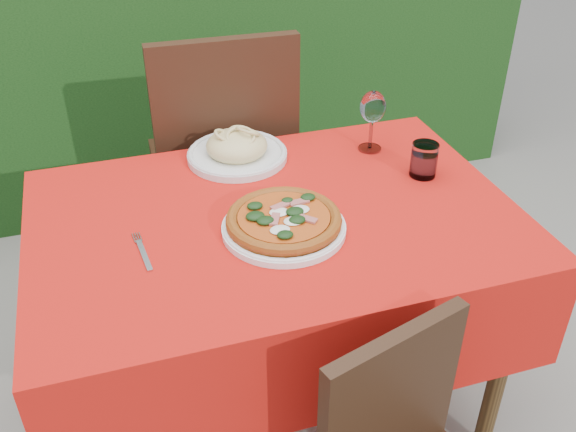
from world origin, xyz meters
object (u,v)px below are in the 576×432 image
object	(u,v)px
chair_far	(223,154)
wine_glass	(373,109)
pizza_plate	(284,222)
water_glass	(424,162)
fork	(144,255)
pasta_plate	(237,150)

from	to	relation	value
chair_far	wine_glass	size ratio (longest dim) A/B	5.53
chair_far	pizza_plate	distance (m)	0.74
chair_far	water_glass	world-z (taller)	chair_far
water_glass	fork	bearing A→B (deg)	-169.57
pizza_plate	fork	world-z (taller)	pizza_plate
chair_far	pasta_plate	bearing A→B (deg)	88.07
pizza_plate	pasta_plate	bearing A→B (deg)	92.84
pizza_plate	pasta_plate	distance (m)	0.41
chair_far	pizza_plate	world-z (taller)	chair_far
pasta_plate	wine_glass	distance (m)	0.42
chair_far	pizza_plate	bearing A→B (deg)	91.61
pizza_plate	pasta_plate	size ratio (longest dim) A/B	1.04
fork	pizza_plate	bearing A→B (deg)	-5.50
fork	pasta_plate	bearing A→B (deg)	45.71
water_glass	fork	world-z (taller)	water_glass
fork	water_glass	bearing A→B (deg)	4.89
chair_far	water_glass	xyz separation A→B (m)	(0.46, -0.57, 0.19)
water_glass	wine_glass	bearing A→B (deg)	112.23
chair_far	wine_glass	world-z (taller)	chair_far
chair_far	pizza_plate	size ratio (longest dim) A/B	3.38
chair_far	pasta_plate	world-z (taller)	chair_far
water_glass	fork	distance (m)	0.82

